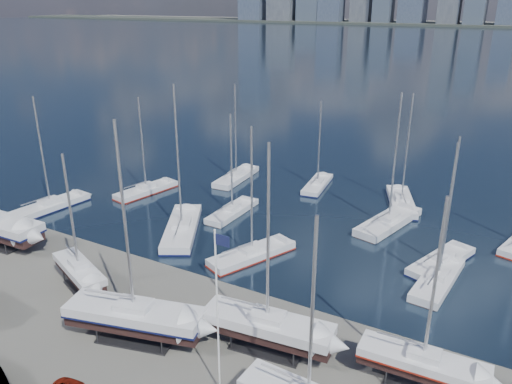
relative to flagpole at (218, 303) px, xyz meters
The scene contains 18 objects.
ground 9.61m from the flagpole, 159.66° to the left, with size 1400.00×1400.00×0.00m, color #605E59.
water 312.36m from the flagpole, 91.10° to the left, with size 1400.00×600.00×0.40m, color #182537.
sailboat_cradle_2 19.99m from the flagpole, 165.83° to the left, with size 8.27×5.10×13.30m.
sailboat_cradle_3 10.42m from the flagpole, behind, with size 11.65×5.80×17.98m.
sailboat_cradle_4 7.52m from the flagpole, 82.52° to the left, with size 10.50×3.88×16.70m.
sailboat_cradle_6 14.94m from the flagpole, 30.67° to the left, with size 8.96×2.79×14.47m.
sailboat_moored_0 41.03m from the flagpole, 156.00° to the left, with size 4.13×10.61×15.45m.
sailboat_moored_1 40.89m from the flagpole, 137.94° to the left, with size 4.56×9.86×14.23m.
sailboat_moored_2 44.27m from the flagpole, 119.77° to the left, with size 3.34×10.14×15.10m.
sailboat_moored_3 26.99m from the flagpole, 132.83° to the left, with size 8.88×12.24×18.13m.
sailboat_moored_4 31.44m from the flagpole, 120.10° to the left, with size 2.68×9.01×13.54m.
sailboat_moored_5 42.63m from the flagpole, 103.35° to the left, with size 3.55×9.11×13.26m.
sailboat_moored_6 20.46m from the flagpole, 113.05° to the left, with size 6.54×10.24×14.89m.
sailboat_moored_7 33.56m from the flagpole, 84.95° to the left, with size 5.71×11.56×16.82m.
sailboat_moored_8 40.65m from the flagpole, 86.25° to the left, with size 6.43×10.76×15.56m.
sailboat_moored_9 25.31m from the flagpole, 64.29° to the left, with size 3.65×9.97×14.73m.
sailboat_moored_10 28.62m from the flagpole, 68.45° to the left, with size 5.66×9.88×14.25m.
flagpole is the anchor object (origin of this frame).
Camera 1 is at (21.49, -35.08, 25.50)m, focal length 35.00 mm.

